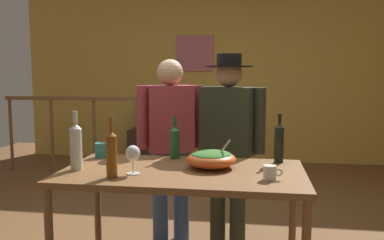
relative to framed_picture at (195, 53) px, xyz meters
name	(u,v)px	position (x,y,z in m)	size (l,w,h in m)	color
ground_plane	(186,233)	(0.37, -3.06, -1.71)	(8.20, 8.20, 0.00)	brown
back_wall	(218,70)	(0.37, 0.06, -0.27)	(6.31, 0.10, 2.89)	gold
framed_picture	(195,53)	(0.00, 0.00, 0.00)	(0.59, 0.03, 0.56)	#BD646F
stair_railing	(152,124)	(-0.44, -1.07, -1.01)	(3.26, 0.10, 1.12)	brown
tv_console	(159,146)	(-0.53, -0.29, -1.45)	(0.90, 0.40, 0.52)	#38281E
flat_screen_tv	(158,112)	(-0.53, -0.32, -0.91)	(0.68, 0.12, 0.48)	black
serving_table	(183,181)	(0.50, -4.00, -0.98)	(1.53, 0.83, 0.81)	brown
salad_bowl	(211,158)	(0.67, -3.91, -0.84)	(0.32, 0.32, 0.19)	#DB5B23
wine_glass	(133,154)	(0.22, -4.15, -0.78)	(0.09, 0.09, 0.18)	silver
wine_bottle_green	(175,142)	(0.39, -3.67, -0.78)	(0.07, 0.07, 0.31)	#1E5628
wine_bottle_dark	(279,142)	(1.12, -3.69, -0.76)	(0.06, 0.06, 0.34)	black
wine_bottle_amber	(111,153)	(0.12, -4.25, -0.76)	(0.06, 0.06, 0.36)	brown
wine_bottle_clear	(76,146)	(-0.17, -4.10, -0.75)	(0.07, 0.07, 0.38)	silver
mug_white	(270,173)	(1.04, -4.16, -0.86)	(0.11, 0.08, 0.08)	white
mug_teal	(101,150)	(-0.15, -3.71, -0.85)	(0.13, 0.09, 0.11)	teal
person_standing_left	(171,137)	(0.26, -3.22, -0.82)	(0.52, 0.33, 1.53)	#3D5684
person_standing_right	(228,133)	(0.74, -3.22, -0.78)	(0.59, 0.38, 1.57)	#2D3323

